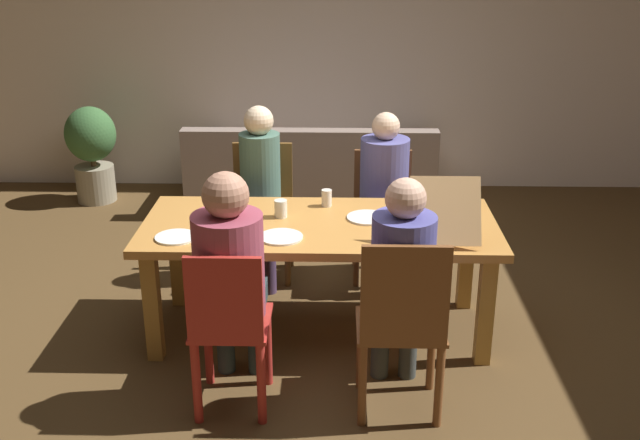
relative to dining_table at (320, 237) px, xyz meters
name	(u,v)px	position (x,y,z in m)	size (l,w,h in m)	color
ground_plane	(320,330)	(0.00, 0.00, -0.63)	(20.00, 20.00, 0.00)	#523B1F
back_wall	(327,45)	(0.00, 2.93, 0.71)	(7.27, 0.12, 2.70)	silver
dining_table	(320,237)	(0.00, 0.00, 0.00)	(2.11, 0.90, 0.72)	#BE803B
chair_0	(229,328)	(-0.43, -0.85, -0.14)	(0.39, 0.42, 0.93)	#AE2A23
person_0	(230,268)	(-0.43, -0.73, 0.13)	(0.35, 0.53, 1.28)	#2C3D3F
chair_1	(262,204)	(-0.43, 0.87, -0.11)	(0.44, 0.39, 0.95)	brown
person_1	(260,183)	(-0.43, 0.73, 0.10)	(0.28, 0.46, 1.25)	#44304A
chair_2	(402,324)	(0.43, -0.87, -0.10)	(0.44, 0.39, 1.00)	brown
person_2	(401,275)	(0.43, -0.74, 0.11)	(0.31, 0.49, 1.26)	#3B403D
chair_3	(382,206)	(0.43, 0.89, -0.13)	(0.43, 0.40, 0.89)	brown
person_3	(385,185)	(0.43, 0.75, 0.08)	(0.34, 0.53, 1.21)	#402E45
pizza_box_0	(439,221)	(0.69, -0.08, 0.14)	(0.38, 0.57, 0.37)	tan
plate_0	(368,218)	(0.29, 0.08, 0.10)	(0.25, 0.25, 0.01)	white
plate_1	(176,237)	(-0.81, -0.26, 0.10)	(0.24, 0.24, 0.01)	white
plate_2	(281,237)	(-0.21, -0.24, 0.10)	(0.25, 0.25, 0.01)	white
drinking_glass_0	(475,199)	(0.97, 0.30, 0.14)	(0.06, 0.06, 0.10)	#E1CD62
drinking_glass_1	(281,209)	(-0.24, 0.09, 0.14)	(0.08, 0.08, 0.11)	silver
drinking_glass_2	(327,198)	(0.04, 0.29, 0.14)	(0.06, 0.06, 0.11)	silver
couch	(311,177)	(-0.13, 2.27, -0.36)	(2.18, 0.82, 0.78)	gray
potted_plant	(92,149)	(-2.13, 2.37, -0.14)	(0.45, 0.45, 0.88)	gray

